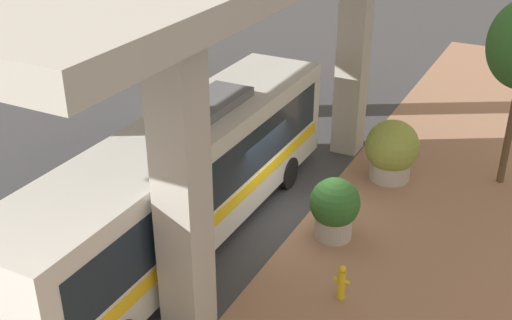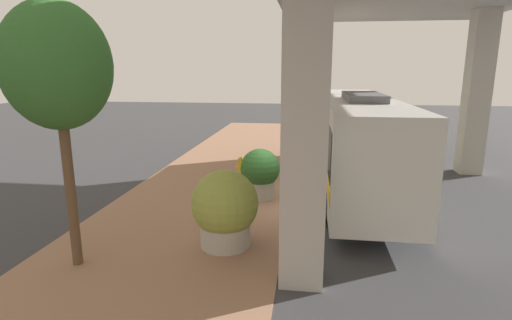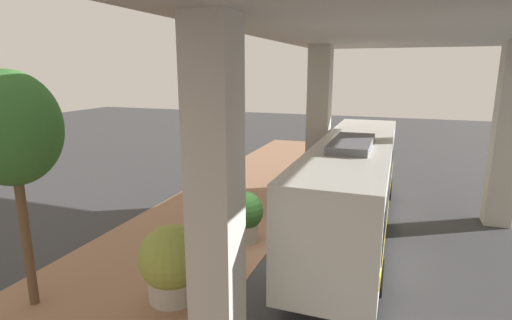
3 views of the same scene
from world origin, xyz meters
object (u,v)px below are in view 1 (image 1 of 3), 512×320
planter_middle (334,208)px  bus (183,178)px  fire_hydrant (342,282)px  planter_front (392,151)px

planter_middle → bus: bearing=30.7°
bus → fire_hydrant: (-4.54, 0.34, -1.49)m
bus → planter_front: bus is taller
planter_front → planter_middle: planter_front is taller
planter_front → planter_middle: 3.98m
bus → fire_hydrant: size_ratio=13.18×
fire_hydrant → planter_front: planter_front is taller
planter_front → planter_middle: size_ratio=1.13×
fire_hydrant → planter_middle: (1.11, -2.37, 0.45)m
fire_hydrant → planter_middle: bearing=-64.8°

